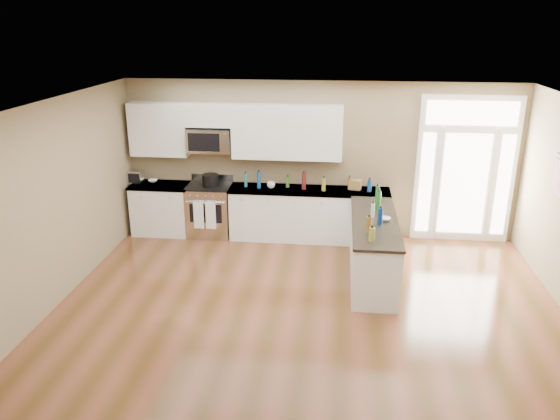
% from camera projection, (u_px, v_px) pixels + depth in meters
% --- Properties ---
extents(ground, '(8.00, 8.00, 0.00)m').
position_uv_depth(ground, '(302.00, 355.00, 6.51)').
color(ground, '#523617').
extents(room_shell, '(8.00, 8.00, 8.00)m').
position_uv_depth(room_shell, '(304.00, 222.00, 5.95)').
color(room_shell, '#887856').
rests_on(room_shell, ground).
extents(back_cabinet_left, '(1.10, 0.66, 0.94)m').
position_uv_depth(back_cabinet_left, '(163.00, 210.00, 10.13)').
color(back_cabinet_left, white).
rests_on(back_cabinet_left, ground).
extents(back_cabinet_right, '(2.85, 0.66, 0.94)m').
position_uv_depth(back_cabinet_right, '(309.00, 216.00, 9.84)').
color(back_cabinet_right, white).
rests_on(back_cabinet_right, ground).
extents(peninsula_cabinet, '(0.69, 2.32, 0.94)m').
position_uv_depth(peninsula_cabinet, '(373.00, 251.00, 8.37)').
color(peninsula_cabinet, white).
rests_on(peninsula_cabinet, ground).
extents(upper_cabinet_left, '(1.04, 0.33, 0.95)m').
position_uv_depth(upper_cabinet_left, '(159.00, 129.00, 9.78)').
color(upper_cabinet_left, white).
rests_on(upper_cabinet_left, room_shell).
extents(upper_cabinet_right, '(1.94, 0.33, 0.95)m').
position_uv_depth(upper_cabinet_right, '(287.00, 132.00, 9.53)').
color(upper_cabinet_right, white).
rests_on(upper_cabinet_right, room_shell).
extents(upper_cabinet_short, '(0.82, 0.33, 0.40)m').
position_uv_depth(upper_cabinet_short, '(209.00, 115.00, 9.59)').
color(upper_cabinet_short, white).
rests_on(upper_cabinet_short, room_shell).
extents(microwave, '(0.78, 0.41, 0.42)m').
position_uv_depth(microwave, '(210.00, 140.00, 9.70)').
color(microwave, silver).
rests_on(microwave, room_shell).
extents(entry_door, '(1.70, 0.10, 2.60)m').
position_uv_depth(entry_door, '(465.00, 170.00, 9.52)').
color(entry_door, white).
rests_on(entry_door, ground).
extents(kitchen_range, '(0.78, 0.69, 1.08)m').
position_uv_depth(kitchen_range, '(210.00, 210.00, 10.02)').
color(kitchen_range, silver).
rests_on(kitchen_range, ground).
extents(stockpot, '(0.32, 0.32, 0.23)m').
position_uv_depth(stockpot, '(210.00, 180.00, 9.80)').
color(stockpot, black).
rests_on(stockpot, kitchen_range).
extents(toaster_oven, '(0.29, 0.24, 0.23)m').
position_uv_depth(toaster_oven, '(136.00, 177.00, 10.02)').
color(toaster_oven, silver).
rests_on(toaster_oven, back_cabinet_left).
extents(cardboard_box, '(0.24, 0.19, 0.17)m').
position_uv_depth(cardboard_box, '(355.00, 184.00, 9.65)').
color(cardboard_box, olive).
rests_on(cardboard_box, back_cabinet_right).
extents(bowl_left, '(0.19, 0.19, 0.04)m').
position_uv_depth(bowl_left, '(153.00, 181.00, 10.10)').
color(bowl_left, white).
rests_on(bowl_left, back_cabinet_left).
extents(bowl_peninsula, '(0.19, 0.19, 0.05)m').
position_uv_depth(bowl_peninsula, '(385.00, 219.00, 8.16)').
color(bowl_peninsula, white).
rests_on(bowl_peninsula, peninsula_cabinet).
extents(cup_counter, '(0.16, 0.16, 0.11)m').
position_uv_depth(cup_counter, '(271.00, 185.00, 9.73)').
color(cup_counter, white).
rests_on(cup_counter, back_cabinet_right).
extents(counter_bottles, '(2.36, 2.45, 0.31)m').
position_uv_depth(counter_bottles, '(339.00, 196.00, 8.87)').
color(counter_bottles, '#19591E').
rests_on(counter_bottles, back_cabinet_right).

